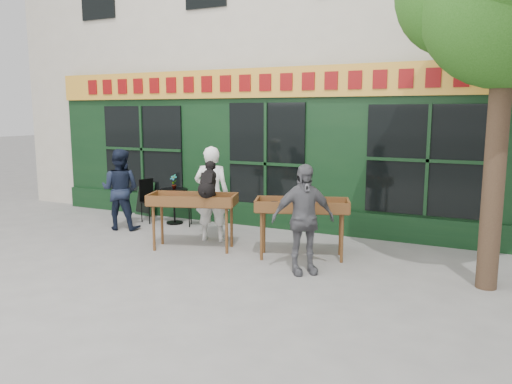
% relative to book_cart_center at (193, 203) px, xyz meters
% --- Properties ---
extents(ground, '(80.00, 80.00, 0.00)m').
position_rel_book_cart_center_xyz_m(ground, '(0.45, -0.21, -0.82)').
color(ground, slate).
rests_on(ground, ground).
extents(building, '(14.00, 7.26, 10.00)m').
position_rel_book_cart_center_xyz_m(building, '(0.45, 5.76, 4.15)').
color(building, beige).
rests_on(building, ground).
extents(book_cart_center, '(1.62, 1.05, 0.99)m').
position_rel_book_cart_center_xyz_m(book_cart_center, '(0.00, 0.00, 0.00)').
color(book_cart_center, brown).
rests_on(book_cart_center, ground).
extents(dog, '(0.51, 0.67, 0.60)m').
position_rel_book_cart_center_xyz_m(dog, '(0.35, -0.05, 0.47)').
color(dog, black).
rests_on(dog, book_cart_center).
extents(woman, '(0.75, 0.61, 1.79)m').
position_rel_book_cart_center_xyz_m(woman, '(-0.00, 0.65, 0.07)').
color(woman, white).
rests_on(woman, ground).
extents(book_cart_right, '(1.62, 1.09, 0.99)m').
position_rel_book_cart_center_xyz_m(book_cart_right, '(1.92, 0.33, 0.00)').
color(book_cart_right, brown).
rests_on(book_cart_right, ground).
extents(man_right, '(1.01, 0.93, 1.66)m').
position_rel_book_cart_center_xyz_m(man_right, '(2.22, -0.42, 0.01)').
color(man_right, '#525156').
rests_on(man_right, ground).
extents(bistro_table, '(0.60, 0.60, 0.76)m').
position_rel_book_cart_center_xyz_m(bistro_table, '(-1.48, 1.53, -0.28)').
color(bistro_table, black).
rests_on(bistro_table, ground).
extents(bistro_chair_left, '(0.46, 0.46, 0.95)m').
position_rel_book_cart_center_xyz_m(bistro_chair_left, '(-2.12, 1.46, -0.26)').
color(bistro_chair_left, black).
rests_on(bistro_chair_left, ground).
extents(bistro_chair_right, '(0.49, 0.48, 0.95)m').
position_rel_book_cart_center_xyz_m(bistro_chair_right, '(-0.85, 1.62, -0.26)').
color(bistro_chair_right, black).
rests_on(bistro_chair_right, ground).
extents(potted_plant, '(0.17, 0.12, 0.32)m').
position_rel_book_cart_center_xyz_m(potted_plant, '(-1.48, 1.53, 0.10)').
color(potted_plant, gray).
rests_on(potted_plant, bistro_table).
extents(man_left, '(0.96, 0.84, 1.67)m').
position_rel_book_cart_center_xyz_m(man_left, '(-2.18, 0.63, 0.01)').
color(man_left, black).
rests_on(man_left, ground).
extents(chalkboard, '(0.59, 0.29, 0.79)m').
position_rel_book_cart_center_xyz_m(chalkboard, '(-2.64, 1.98, -0.42)').
color(chalkboard, black).
rests_on(chalkboard, ground).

